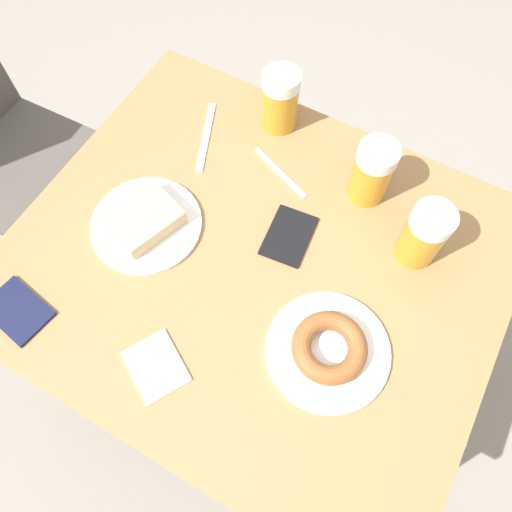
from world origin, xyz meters
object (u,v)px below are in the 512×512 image
(napkin_folded, at_px, (156,366))
(plate_with_donut, at_px, (329,349))
(fork, at_px, (280,173))
(passport_near_edge, at_px, (18,311))
(beer_mug_right, at_px, (424,235))
(beer_mug_left, at_px, (372,172))
(passport_far_edge, at_px, (289,236))
(plate_with_cake, at_px, (145,222))
(knife, at_px, (206,137))
(beer_mug_center, at_px, (280,100))

(napkin_folded, bearing_deg, plate_with_donut, -55.70)
(fork, bearing_deg, napkin_folded, -179.62)
(passport_near_edge, bearing_deg, beer_mug_right, -51.49)
(beer_mug_left, height_order, passport_far_edge, beer_mug_left)
(beer_mug_right, relative_size, passport_near_edge, 1.06)
(plate_with_cake, distance_m, fork, 0.32)
(fork, bearing_deg, beer_mug_right, -96.86)
(fork, distance_m, passport_near_edge, 0.61)
(plate_with_donut, height_order, knife, plate_with_donut)
(beer_mug_left, distance_m, beer_mug_center, 0.27)
(plate_with_donut, relative_size, knife, 1.23)
(beer_mug_left, bearing_deg, plate_with_cake, 129.33)
(beer_mug_left, bearing_deg, napkin_folded, 161.33)
(beer_mug_center, bearing_deg, plate_with_cake, 163.57)
(beer_mug_right, bearing_deg, plate_with_cake, 112.80)
(beer_mug_right, height_order, knife, beer_mug_right)
(plate_with_donut, relative_size, fork, 1.46)
(beer_mug_left, height_order, passport_near_edge, beer_mug_left)
(beer_mug_right, bearing_deg, plate_with_donut, 166.91)
(passport_near_edge, distance_m, passport_far_edge, 0.56)
(plate_with_donut, xyz_separation_m, beer_mug_right, (0.28, -0.06, 0.06))
(plate_with_cake, bearing_deg, beer_mug_center, -16.43)
(knife, distance_m, passport_near_edge, 0.55)
(napkin_folded, xyz_separation_m, passport_far_edge, (0.36, -0.09, 0.00))
(beer_mug_center, relative_size, beer_mug_right, 1.00)
(napkin_folded, bearing_deg, beer_mug_right, -35.80)
(beer_mug_left, relative_size, napkin_folded, 1.03)
(plate_with_cake, bearing_deg, passport_far_edge, -65.77)
(fork, bearing_deg, plate_with_cake, 144.48)
(plate_with_donut, height_order, passport_far_edge, plate_with_donut)
(plate_with_cake, xyz_separation_m, beer_mug_left, (0.30, -0.37, 0.06))
(plate_with_donut, bearing_deg, beer_mug_left, 12.72)
(plate_with_donut, distance_m, passport_far_edge, 0.25)
(beer_mug_left, height_order, knife, beer_mug_left)
(knife, bearing_deg, beer_mug_right, -94.92)
(fork, xyz_separation_m, passport_far_edge, (-0.13, -0.09, 0.00))
(plate_with_cake, xyz_separation_m, knife, (0.26, 0.01, -0.02))
(beer_mug_center, bearing_deg, fork, -150.93)
(beer_mug_center, bearing_deg, passport_near_edge, 161.48)
(beer_mug_right, xyz_separation_m, knife, (0.05, 0.53, -0.07))
(beer_mug_left, relative_size, beer_mug_right, 1.00)
(plate_with_cake, distance_m, knife, 0.26)
(beer_mug_left, distance_m, passport_near_edge, 0.76)
(beer_mug_left, bearing_deg, knife, 96.04)
(beer_mug_left, height_order, beer_mug_right, same)
(plate_with_donut, relative_size, beer_mug_center, 1.58)
(plate_with_donut, bearing_deg, knife, 55.44)
(beer_mug_left, relative_size, fork, 0.92)
(plate_with_cake, distance_m, passport_far_edge, 0.30)
(plate_with_donut, height_order, passport_near_edge, plate_with_donut)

